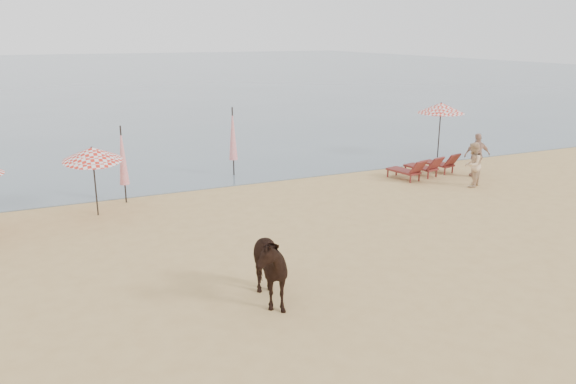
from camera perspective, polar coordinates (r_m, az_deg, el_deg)
name	(u,v)px	position (r m, az deg, el deg)	size (l,w,h in m)	color
ground	(394,311)	(11.30, 10.76, -11.74)	(120.00, 120.00, 0.00)	tan
sea	(74,70)	(88.45, -20.95, 11.46)	(160.00, 140.00, 0.06)	#51606B
lounger_cluster_right	(425,166)	(21.62, 13.76, 2.56)	(2.78, 2.01, 0.55)	maroon
umbrella_open_left_b	(92,154)	(17.07, -19.26, 3.67)	(1.67, 1.70, 2.13)	black
umbrella_open_right	(441,108)	(24.72, 15.28, 8.24)	(1.96, 1.96, 2.39)	black
umbrella_closed_left	(123,156)	(18.18, -16.46, 3.54)	(0.30, 0.30, 2.46)	black
umbrella_closed_right	(233,134)	(20.91, -5.63, 5.88)	(0.32, 0.32, 2.59)	black
cow	(263,266)	(11.14, -2.57, -7.47)	(0.84, 1.84, 1.55)	black
beachgoer_right_a	(473,165)	(20.50, 18.25, 2.64)	(0.76, 0.59, 1.57)	#D4AD84
beachgoer_right_b	(477,155)	(22.00, 18.67, 3.56)	(0.96, 0.40, 1.64)	tan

